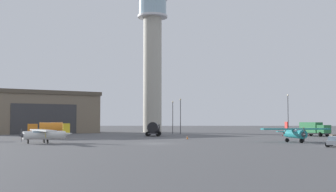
# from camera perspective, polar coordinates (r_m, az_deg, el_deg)

# --- Properties ---
(ground_plane) EXTENTS (400.00, 400.00, 0.00)m
(ground_plane) POSITION_cam_1_polar(r_m,az_deg,el_deg) (64.18, -1.83, -6.29)
(ground_plane) COLOR #545456
(control_tower) EXTENTS (8.60, 8.60, 42.78)m
(control_tower) POSITION_cam_1_polar(r_m,az_deg,el_deg) (124.29, -2.07, 5.45)
(control_tower) COLOR #B2AD9E
(control_tower) RESTS_ON ground_plane
(hangar) EXTENTS (39.17, 37.60, 11.01)m
(hangar) POSITION_cam_1_polar(r_m,az_deg,el_deg) (123.52, -17.62, -2.10)
(hangar) COLOR #7A6B56
(hangar) RESTS_ON ground_plane
(airplane_teal) EXTENTS (10.84, 8.50, 3.19)m
(airplane_teal) POSITION_cam_1_polar(r_m,az_deg,el_deg) (70.76, 16.37, -4.67)
(airplane_teal) COLOR teal
(airplane_teal) RESTS_ON ground_plane
(airplane_white) EXTENTS (7.52, 9.25, 2.96)m
(airplane_white) POSITION_cam_1_polar(r_m,az_deg,el_deg) (67.48, -15.93, -4.85)
(airplane_white) COLOR white
(airplane_white) RESTS_ON ground_plane
(truck_fuel_tanker_orange) EXTENTS (6.76, 4.41, 3.03)m
(truck_fuel_tanker_orange) POSITION_cam_1_polar(r_m,az_deg,el_deg) (84.51, -15.84, -4.27)
(truck_fuel_tanker_orange) COLOR #38383D
(truck_fuel_tanker_orange) RESTS_ON ground_plane
(truck_box_green) EXTENTS (5.40, 6.93, 2.99)m
(truck_box_green) POSITION_cam_1_polar(r_m,az_deg,el_deg) (98.15, 18.74, -4.09)
(truck_box_green) COLOR #38383D
(truck_box_green) RESTS_ON ground_plane
(truck_fuel_tanker_black) EXTENTS (3.24, 6.01, 3.04)m
(truck_fuel_tanker_black) POSITION_cam_1_polar(r_m,az_deg,el_deg) (93.58, -1.94, -4.30)
(truck_fuel_tanker_black) COLOR #38383D
(truck_fuel_tanker_black) RESTS_ON ground_plane
(car_silver) EXTENTS (3.45, 4.41, 1.37)m
(car_silver) POSITION_cam_1_polar(r_m,az_deg,el_deg) (60.06, 21.29, -5.58)
(car_silver) COLOR #B7BABF
(car_silver) RESTS_ON ground_plane
(light_post_west) EXTENTS (0.44, 0.44, 8.79)m
(light_post_west) POSITION_cam_1_polar(r_m,az_deg,el_deg) (106.28, 1.65, -2.25)
(light_post_west) COLOR #38383D
(light_post_west) RESTS_ON ground_plane
(light_post_east) EXTENTS (0.44, 0.44, 10.03)m
(light_post_east) POSITION_cam_1_polar(r_m,az_deg,el_deg) (113.53, 15.57, -1.87)
(light_post_east) COLOR #38383D
(light_post_east) RESTS_ON ground_plane
(light_post_north) EXTENTS (0.44, 0.44, 8.41)m
(light_post_north) POSITION_cam_1_polar(r_m,az_deg,el_deg) (111.58, 0.63, -2.40)
(light_post_north) COLOR #38383D
(light_post_north) RESTS_ON ground_plane
(traffic_cone_near_left) EXTENTS (0.36, 0.36, 0.70)m
(traffic_cone_near_left) POSITION_cam_1_polar(r_m,az_deg,el_deg) (78.54, 2.56, -5.47)
(traffic_cone_near_left) COLOR black
(traffic_cone_near_left) RESTS_ON ground_plane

